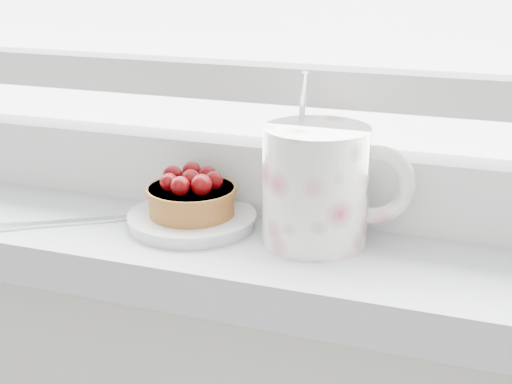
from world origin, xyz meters
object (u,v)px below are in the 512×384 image
at_px(saucer, 192,219).
at_px(floral_mug, 320,183).
at_px(raspberry_tart, 191,195).
at_px(fork, 99,220).

height_order(saucer, floral_mug, floral_mug).
distance_m(saucer, floral_mug, 0.13).
height_order(raspberry_tart, fork, raspberry_tart).
height_order(floral_mug, fork, floral_mug).
relative_size(saucer, raspberry_tart, 1.45).
xyz_separation_m(saucer, fork, (-0.09, -0.02, -0.00)).
xyz_separation_m(saucer, raspberry_tart, (-0.00, 0.00, 0.02)).
xyz_separation_m(raspberry_tart, floral_mug, (0.12, 0.00, 0.02)).
height_order(saucer, fork, saucer).
bearing_deg(raspberry_tart, fork, -165.88).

